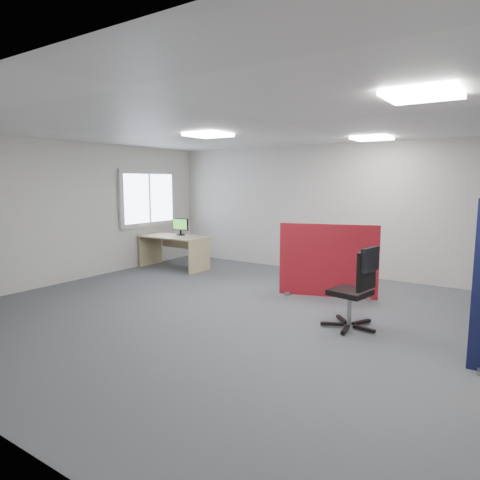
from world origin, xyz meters
The scene contains 11 objects.
floor centered at (0.00, 0.00, 0.00)m, with size 9.00×9.00×0.00m, color #575A5F.
ceiling centered at (0.00, 0.00, 2.70)m, with size 9.00×7.00×0.02m, color white.
wall_back centered at (0.00, 3.50, 1.35)m, with size 9.00×0.02×2.70m, color silver.
wall_front centered at (0.00, -3.50, 1.35)m, with size 9.00×0.02×2.70m, color silver.
wall_left centered at (-4.50, 0.00, 1.35)m, with size 0.02×7.00×2.70m, color silver.
window centered at (-4.44, 2.00, 1.55)m, with size 0.06×1.70×1.30m.
ceiling_lights centered at (0.33, 0.67, 2.67)m, with size 4.10×4.10×0.04m.
red_divider centered at (0.10, 1.68, 0.60)m, with size 1.57×0.57×1.23m.
second_desk centered at (-3.68, 2.03, 0.55)m, with size 1.53×0.76×0.73m.
monitor_second centered at (-3.65, 2.19, 0.94)m, with size 0.42×0.19×0.38m.
office_chair centered at (1.06, 0.35, 0.62)m, with size 0.72×0.72×1.09m.
Camera 1 is at (2.82, -5.00, 1.94)m, focal length 32.00 mm.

